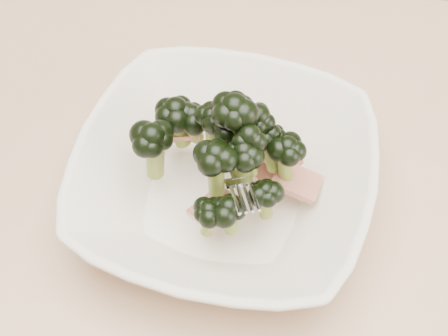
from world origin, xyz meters
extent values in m
cube|color=tan|center=(0.00, 0.00, 0.73)|extent=(1.20, 0.80, 0.04)
imported|color=beige|center=(0.02, 0.07, 0.78)|extent=(0.30, 0.30, 0.07)
cylinder|color=olive|center=(0.04, 0.05, 0.83)|extent=(0.02, 0.01, 0.04)
ellipsoid|color=black|center=(0.04, 0.05, 0.85)|extent=(0.03, 0.03, 0.03)
cylinder|color=olive|center=(0.02, 0.08, 0.83)|extent=(0.02, 0.02, 0.03)
ellipsoid|color=black|center=(0.02, 0.08, 0.85)|extent=(0.03, 0.03, 0.03)
cylinder|color=olive|center=(0.02, 0.04, 0.83)|extent=(0.02, 0.02, 0.05)
ellipsoid|color=black|center=(0.02, 0.04, 0.86)|extent=(0.04, 0.04, 0.03)
cylinder|color=olive|center=(0.04, 0.02, 0.80)|extent=(0.02, 0.02, 0.03)
ellipsoid|color=black|center=(0.04, 0.02, 0.82)|extent=(0.03, 0.03, 0.03)
cylinder|color=olive|center=(-0.04, 0.07, 0.80)|extent=(0.02, 0.02, 0.05)
ellipsoid|color=black|center=(-0.04, 0.07, 0.83)|extent=(0.04, 0.04, 0.03)
cylinder|color=olive|center=(0.03, 0.10, 0.82)|extent=(0.03, 0.02, 0.04)
ellipsoid|color=black|center=(0.03, 0.10, 0.84)|extent=(0.03, 0.03, 0.03)
cylinder|color=olive|center=(0.02, 0.01, 0.80)|extent=(0.02, 0.02, 0.03)
ellipsoid|color=black|center=(0.02, 0.01, 0.82)|extent=(0.03, 0.03, 0.02)
cylinder|color=olive|center=(0.06, 0.09, 0.81)|extent=(0.02, 0.02, 0.04)
ellipsoid|color=black|center=(0.06, 0.09, 0.84)|extent=(0.03, 0.03, 0.02)
cylinder|color=olive|center=(0.08, 0.08, 0.81)|extent=(0.02, 0.01, 0.04)
ellipsoid|color=black|center=(0.08, 0.08, 0.84)|extent=(0.03, 0.03, 0.03)
cylinder|color=olive|center=(0.01, 0.09, 0.83)|extent=(0.02, 0.02, 0.04)
ellipsoid|color=black|center=(0.01, 0.09, 0.85)|extent=(0.03, 0.03, 0.02)
cylinder|color=olive|center=(0.05, 0.06, 0.83)|extent=(0.02, 0.02, 0.05)
ellipsoid|color=black|center=(0.05, 0.06, 0.86)|extent=(0.03, 0.03, 0.03)
cylinder|color=olive|center=(0.03, 0.08, 0.84)|extent=(0.03, 0.03, 0.06)
ellipsoid|color=black|center=(0.03, 0.08, 0.87)|extent=(0.04, 0.04, 0.03)
cylinder|color=olive|center=(-0.03, 0.11, 0.80)|extent=(0.03, 0.02, 0.04)
ellipsoid|color=black|center=(-0.03, 0.11, 0.82)|extent=(0.04, 0.04, 0.03)
cylinder|color=olive|center=(-0.01, 0.11, 0.80)|extent=(0.02, 0.02, 0.03)
ellipsoid|color=black|center=(-0.01, 0.11, 0.82)|extent=(0.04, 0.04, 0.03)
cylinder|color=olive|center=(0.03, 0.12, 0.80)|extent=(0.02, 0.02, 0.04)
ellipsoid|color=black|center=(0.03, 0.12, 0.82)|extent=(0.04, 0.04, 0.03)
cylinder|color=olive|center=(0.05, 0.09, 0.82)|extent=(0.03, 0.02, 0.04)
ellipsoid|color=black|center=(0.05, 0.09, 0.85)|extent=(0.04, 0.04, 0.03)
cylinder|color=olive|center=(0.06, 0.04, 0.80)|extent=(0.02, 0.02, 0.03)
ellipsoid|color=black|center=(0.06, 0.04, 0.82)|extent=(0.03, 0.03, 0.02)
cube|color=maroon|center=(0.06, 0.10, 0.80)|extent=(0.03, 0.04, 0.01)
cube|color=maroon|center=(0.09, 0.07, 0.79)|extent=(0.05, 0.04, 0.02)
cube|color=maroon|center=(-0.03, 0.11, 0.79)|extent=(0.04, 0.03, 0.01)
cube|color=maroon|center=(0.02, 0.03, 0.79)|extent=(0.05, 0.05, 0.02)
cube|color=maroon|center=(0.03, 0.12, 0.80)|extent=(0.06, 0.06, 0.01)
cube|color=maroon|center=(0.07, 0.10, 0.78)|extent=(0.06, 0.06, 0.02)
camera|label=1|loc=(0.07, -0.26, 1.26)|focal=50.00mm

